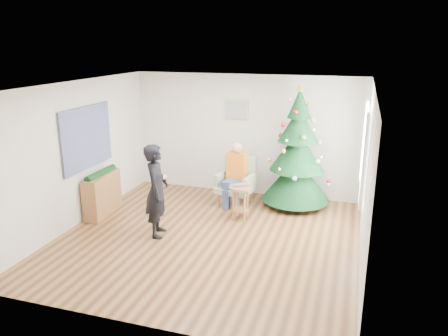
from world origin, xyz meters
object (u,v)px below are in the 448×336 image
(console, at_px, (102,194))
(stool, at_px, (240,202))
(standing_man, at_px, (157,191))
(christmas_tree, at_px, (297,153))
(armchair, at_px, (236,187))

(console, bearing_deg, stool, 7.94)
(stool, distance_m, console, 2.69)
(standing_man, bearing_deg, stool, -64.37)
(standing_man, bearing_deg, christmas_tree, -61.39)
(christmas_tree, height_order, console, christmas_tree)
(stool, height_order, console, console)
(stool, height_order, armchair, armchair)
(armchair, bearing_deg, christmas_tree, 21.25)
(stool, relative_size, console, 0.65)
(christmas_tree, xyz_separation_m, console, (-3.52, -1.57, -0.72))
(armchair, height_order, standing_man, standing_man)
(stool, xyz_separation_m, console, (-2.64, -0.54, 0.07))
(stool, bearing_deg, armchair, 111.46)
(christmas_tree, height_order, stool, christmas_tree)
(christmas_tree, height_order, standing_man, christmas_tree)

